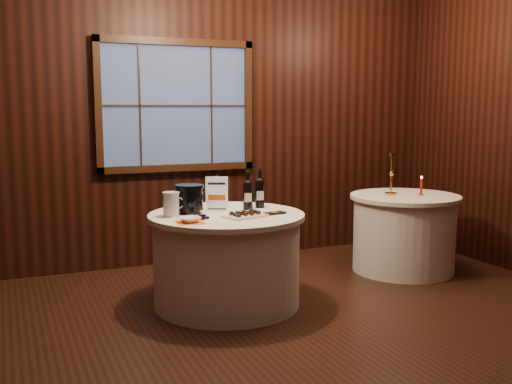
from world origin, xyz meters
name	(u,v)px	position (x,y,z in m)	size (l,w,h in m)	color
ground	(278,348)	(0.00, 0.00, 0.00)	(6.00, 6.00, 0.00)	black
back_wall	(176,116)	(0.00, 2.48, 1.54)	(6.00, 0.10, 3.00)	black
main_table	(227,259)	(0.00, 1.00, 0.39)	(1.28, 1.28, 0.77)	silver
side_table	(404,233)	(2.00, 1.30, 0.39)	(1.08, 1.08, 0.77)	silver
sign_stand	(217,199)	(-0.02, 1.16, 0.87)	(0.18, 0.14, 0.30)	silver
port_bottle_left	(248,192)	(0.24, 1.12, 0.92)	(0.08, 0.09, 0.34)	black
port_bottle_right	(260,191)	(0.37, 1.16, 0.92)	(0.08, 0.09, 0.34)	black
ice_bucket	(190,198)	(-0.27, 1.13, 0.89)	(0.23, 0.23, 0.24)	black
chocolate_plate	(245,215)	(0.08, 0.79, 0.79)	(0.37, 0.29, 0.05)	white
chocolate_box	(274,213)	(0.35, 0.83, 0.78)	(0.18, 0.09, 0.01)	black
grape_bunch	(202,217)	(-0.26, 0.84, 0.79)	(0.15, 0.07, 0.04)	black
glass_pitcher	(171,204)	(-0.45, 1.05, 0.87)	(0.18, 0.14, 0.20)	silver
orange_napkin	(190,222)	(-0.39, 0.74, 0.77)	(0.20, 0.20, 0.00)	orange
cracker_bowl	(190,219)	(-0.39, 0.74, 0.79)	(0.16, 0.16, 0.04)	white
brass_candlestick	(391,180)	(1.87, 1.36, 0.92)	(0.12, 0.12, 0.42)	gold
red_candle	(421,188)	(2.11, 1.20, 0.85)	(0.05, 0.05, 0.19)	gold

